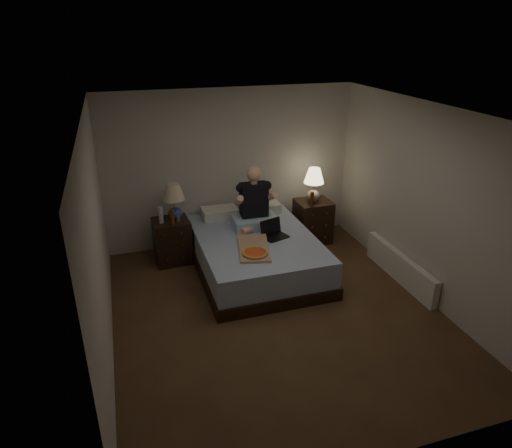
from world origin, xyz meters
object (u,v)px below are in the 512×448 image
object	(u,v)px
nightstand_right	(313,221)
beer_bottle_right	(312,198)
water_bottle	(161,215)
radiator	(400,267)
nightstand_left	(172,241)
lamp_right	(314,185)
bed	(256,254)
laptop	(276,230)
pizza_box	(255,254)
beer_bottle_left	(172,217)
soda_can	(178,218)
person	(255,198)
lamp_left	(174,202)

from	to	relation	value
nightstand_right	beer_bottle_right	size ratio (longest dim) A/B	3.08
water_bottle	radiator	xyz separation A→B (m)	(3.13, -1.47, -0.60)
nightstand_left	lamp_right	world-z (taller)	lamp_right
bed	beer_bottle_right	size ratio (longest dim) A/B	9.49
radiator	nightstand_right	bearing A→B (deg)	113.19
laptop	pizza_box	size ratio (longest dim) A/B	0.45
beer_bottle_left	laptop	bearing A→B (deg)	-23.84
soda_can	person	bearing A→B (deg)	-11.95
radiator	lamp_left	bearing A→B (deg)	152.22
water_bottle	soda_can	distance (m)	0.25
bed	water_bottle	bearing A→B (deg)	154.19
laptop	beer_bottle_left	bearing A→B (deg)	137.73
radiator	nightstand_left	bearing A→B (deg)	152.96
lamp_right	radiator	bearing A→B (deg)	-66.27
lamp_left	water_bottle	xyz separation A→B (m)	(-0.21, -0.07, -0.16)
lamp_right	lamp_left	bearing A→B (deg)	-179.50
bed	pizza_box	distance (m)	0.67
person	pizza_box	bearing A→B (deg)	-105.58
beer_bottle_left	beer_bottle_right	world-z (taller)	beer_bottle_right
nightstand_left	bed	bearing A→B (deg)	-34.14
water_bottle	soda_can	xyz separation A→B (m)	(0.24, -0.01, -0.07)
beer_bottle_left	laptop	world-z (taller)	beer_bottle_left
soda_can	laptop	world-z (taller)	laptop
lamp_left	beer_bottle_left	size ratio (longest dim) A/B	2.43
lamp_left	beer_bottle_right	size ratio (longest dim) A/B	2.43
pizza_box	radiator	bearing A→B (deg)	4.40
lamp_right	radiator	distance (m)	1.87
water_bottle	bed	bearing A→B (deg)	-25.46
laptop	bed	bearing A→B (deg)	140.86
nightstand_right	beer_bottle_right	distance (m)	0.50
beer_bottle_left	nightstand_left	bearing A→B (deg)	94.71
nightstand_left	lamp_left	distance (m)	0.62
bed	beer_bottle_left	xyz separation A→B (m)	(-1.11, 0.51, 0.52)
lamp_left	person	world-z (taller)	person
nightstand_right	beer_bottle_right	bearing A→B (deg)	-125.74
radiator	water_bottle	bearing A→B (deg)	154.83
nightstand_right	lamp_right	size ratio (longest dim) A/B	1.26
water_bottle	soda_can	bearing A→B (deg)	-3.40
nightstand_right	lamp_right	bearing A→B (deg)	175.45
bed	laptop	world-z (taller)	laptop
lamp_left	soda_can	bearing A→B (deg)	-72.17
nightstand_right	bed	bearing A→B (deg)	-151.39
soda_can	laptop	bearing A→B (deg)	-28.09
beer_bottle_right	bed	bearing A→B (deg)	-153.88
nightstand_left	beer_bottle_left	xyz separation A→B (m)	(0.01, -0.15, 0.45)
nightstand_left	laptop	world-z (taller)	laptop
person	pizza_box	distance (m)	1.05
water_bottle	pizza_box	size ratio (longest dim) A/B	0.33
nightstand_right	radiator	bearing A→B (deg)	-68.01
lamp_right	person	world-z (taller)	person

